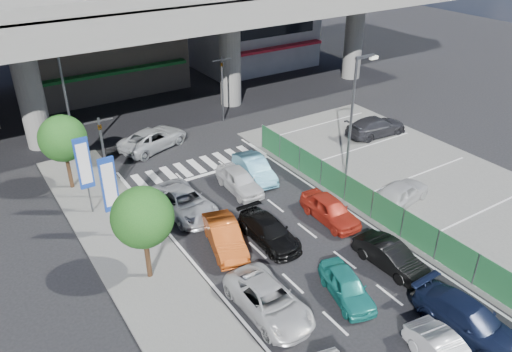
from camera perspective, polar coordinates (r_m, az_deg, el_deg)
ground at (r=24.58m, az=7.26°, el=-10.75°), size 120.00×120.00×0.00m
parking_lot at (r=32.64m, az=20.08°, el=-1.54°), size 12.00×28.00×0.06m
sidewalk_left at (r=24.52m, az=-11.99°, el=-11.16°), size 4.00×30.00×0.12m
fence_run at (r=27.74m, az=14.57°, el=-4.15°), size 0.16×22.00×1.80m
expressway at (r=38.91m, az=-13.91°, el=17.94°), size 64.00×14.00×10.75m
building_center at (r=49.45m, az=-18.42°, el=18.02°), size 14.00×10.90×15.00m
building_east at (r=55.16m, az=-0.96°, el=18.78°), size 12.00×10.90×12.00m
traffic_light_left at (r=29.33m, az=-17.25°, el=4.09°), size 1.60×1.24×5.20m
traffic_light_right at (r=39.57m, az=-3.92°, el=11.63°), size 1.60×1.24×5.20m
street_lamp_right at (r=30.31m, az=11.16°, el=7.38°), size 1.65×0.22×8.00m
street_lamp_left at (r=34.49m, az=-20.68°, el=8.70°), size 1.65×0.22×8.00m
signboard_near at (r=26.00m, az=-16.40°, el=-1.21°), size 0.80×0.14×4.70m
signboard_far at (r=28.52m, az=-19.04°, el=1.12°), size 0.80×0.14×4.70m
tree_near at (r=22.57m, az=-12.84°, el=-4.65°), size 2.80×2.80×4.80m
tree_far at (r=31.49m, az=-21.23°, el=4.01°), size 2.80×2.80×4.80m
minivan_navy_back at (r=22.76m, az=23.13°, el=-14.87°), size 2.13×4.83×1.38m
sedan_white_mid_left at (r=21.92m, az=1.46°, el=-14.02°), size 2.19×4.72×1.31m
taxi_teal_mid at (r=23.00m, az=10.34°, el=-12.29°), size 2.31×3.84×1.22m
hatch_black_mid_right at (r=25.09m, az=15.14°, el=-8.86°), size 1.52×3.95×1.29m
taxi_orange_left at (r=25.50m, az=-3.60°, el=-6.93°), size 2.45×4.42×1.38m
sedan_black_mid at (r=25.96m, az=1.51°, el=-6.34°), size 1.74×4.26×1.24m
taxi_orange_right at (r=27.86m, az=8.48°, el=-3.82°), size 1.74×4.08×1.37m
wagon_silver_front_left at (r=28.49m, az=-8.16°, el=-2.99°), size 2.64×5.12×1.38m
sedan_white_front_mid at (r=30.40m, az=-1.90°, el=-0.50°), size 1.81×4.11×1.38m
kei_truck_front_right at (r=31.74m, az=-0.17°, el=0.86°), size 2.03×4.35×1.38m
crossing_wagon_silver at (r=36.53m, az=-11.67°, el=4.21°), size 5.75×4.04×1.46m
parked_sedan_white at (r=30.16m, az=16.20°, el=-1.83°), size 4.41×2.44×1.42m
parked_sedan_dgrey at (r=38.79m, az=13.58°, el=5.54°), size 5.03×2.34×1.42m
traffic_cone at (r=31.95m, az=9.19°, el=0.07°), size 0.40×0.40×0.69m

